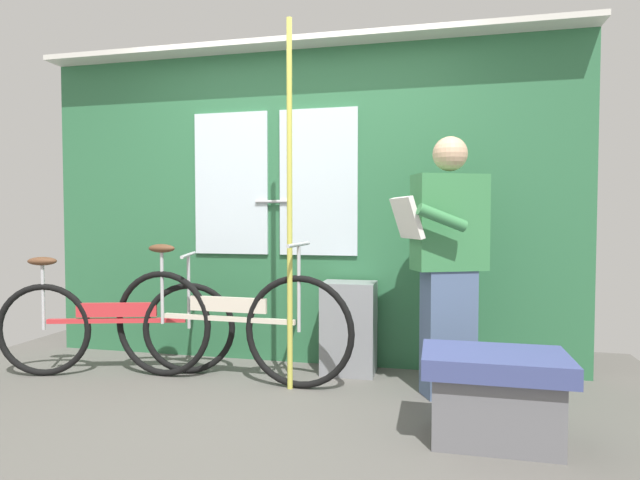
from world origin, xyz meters
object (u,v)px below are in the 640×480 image
bicycle_near_door (227,324)px  handrail_pole (290,206)px  bench_seat_corner (494,394)px  passenger_reading_newspaper (447,260)px  trash_bin_by_wall (349,328)px  bicycle_leaning_behind (116,325)px

bicycle_near_door → handrail_pole: 0.92m
bicycle_near_door → handrail_pole: (0.45, -0.04, 0.80)m
handrail_pole → bench_seat_corner: size_ratio=3.41×
passenger_reading_newspaper → bench_seat_corner: 0.92m
bicycle_near_door → handrail_pole: bearing=-2.7°
bicycle_near_door → bench_seat_corner: (1.67, -0.60, -0.15)m
bicycle_near_door → trash_bin_by_wall: (0.77, 0.39, -0.07)m
trash_bin_by_wall → bicycle_near_door: bearing=-153.4°
handrail_pole → bench_seat_corner: handrail_pole is taller
trash_bin_by_wall → bench_seat_corner: 1.33m
bench_seat_corner → handrail_pole: bearing=155.4°
bicycle_near_door → trash_bin_by_wall: bearing=29.0°
passenger_reading_newspaper → handrail_pole: handrail_pole is taller
handrail_pole → bicycle_leaning_behind: bearing=179.3°
bicycle_near_door → bicycle_leaning_behind: 0.84m
passenger_reading_newspaper → trash_bin_by_wall: 0.92m
passenger_reading_newspaper → handrail_pole: (-0.99, -0.09, 0.34)m
bicycle_leaning_behind → bench_seat_corner: size_ratio=2.31×
passenger_reading_newspaper → bicycle_leaning_behind: bearing=-22.0°
bicycle_near_door → trash_bin_by_wall: 0.86m
bicycle_near_door → trash_bin_by_wall: size_ratio=2.66×
bicycle_near_door → bicycle_leaning_behind: bearing=-175.9°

